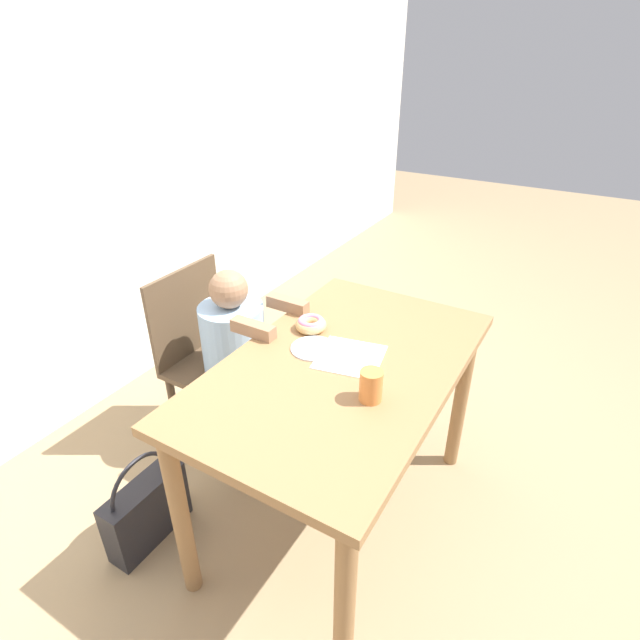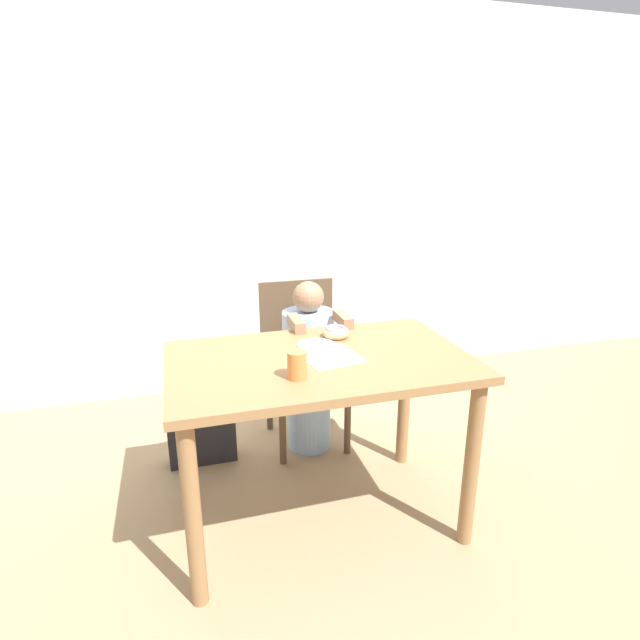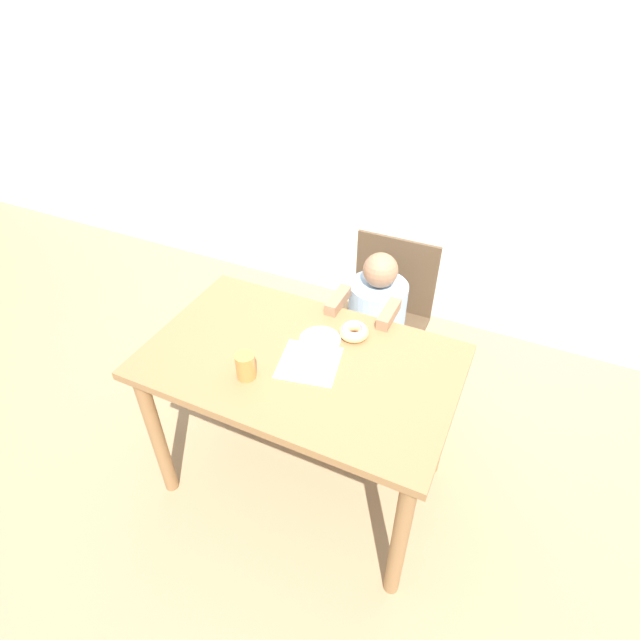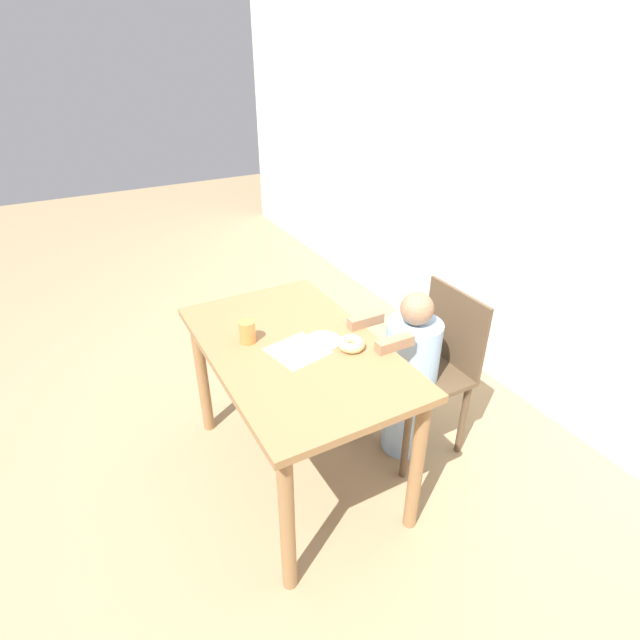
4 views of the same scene
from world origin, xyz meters
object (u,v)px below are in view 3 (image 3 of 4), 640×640
object	(u,v)px
donut	(354,331)
handbag	(277,350)
chair	(383,322)
child_figure	(374,338)
cup	(246,366)

from	to	relation	value
donut	handbag	bearing A→B (deg)	147.55
chair	child_figure	xyz separation A→B (m)	(-0.00, -0.12, -0.01)
donut	cup	bearing A→B (deg)	-125.39
donut	handbag	xyz separation A→B (m)	(-0.60, 0.38, -0.64)
chair	child_figure	bearing A→B (deg)	-90.00
child_figure	handbag	distance (m)	0.65
donut	cup	xyz separation A→B (m)	(-0.27, -0.38, 0.03)
chair	child_figure	world-z (taller)	child_figure
child_figure	cup	distance (m)	0.86
child_figure	handbag	xyz separation A→B (m)	(-0.57, 0.01, -0.31)
handbag	cup	size ratio (longest dim) A/B	3.97
handbag	cup	xyz separation A→B (m)	(0.33, -0.76, 0.66)
chair	donut	xyz separation A→B (m)	(0.03, -0.49, 0.32)
child_figure	cup	world-z (taller)	child_figure
chair	handbag	distance (m)	0.67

